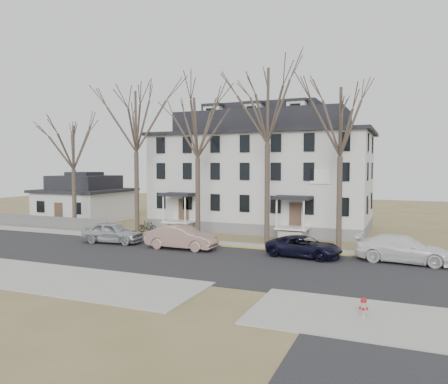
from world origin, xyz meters
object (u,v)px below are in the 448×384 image
at_px(tree_far_left, 136,117).
at_px(car_white, 403,250).
at_px(tree_bungalow, 73,144).
at_px(car_tan, 181,238).
at_px(car_navy, 304,247).
at_px(bicycle_right, 147,227).
at_px(tree_mid_left, 198,123).
at_px(fire_hydrant, 364,308).
at_px(car_silver, 113,233).
at_px(tree_center, 268,101).
at_px(tree_mid_right, 341,117).
at_px(small_house, 85,200).
at_px(bicycle_left, 144,226).
at_px(boarding_house, 262,173).

xyz_separation_m(tree_far_left, car_white, (21.89, -3.33, -9.51)).
distance_m(tree_bungalow, car_tan, 16.45).
distance_m(tree_far_left, car_navy, 18.99).
relative_size(car_white, bicycle_right, 3.46).
distance_m(tree_mid_left, tree_bungalow, 13.08).
height_order(tree_mid_left, bicycle_right, tree_mid_left).
bearing_deg(fire_hydrant, car_silver, 152.85).
bearing_deg(tree_center, tree_mid_right, 0.00).
relative_size(car_navy, car_white, 0.86).
height_order(tree_bungalow, car_navy, tree_bungalow).
relative_size(small_house, bicycle_right, 5.21).
bearing_deg(bicycle_right, car_silver, 164.97).
distance_m(tree_mid_left, car_tan, 10.00).
bearing_deg(tree_far_left, tree_mid_left, 0.00).
distance_m(tree_mid_right, car_white, 10.35).
xyz_separation_m(car_navy, fire_hydrant, (4.67, -10.58, -0.27)).
bearing_deg(bicycle_right, tree_center, -116.19).
bearing_deg(car_silver, tree_center, -73.59).
height_order(tree_far_left, car_silver, tree_far_left).
xyz_separation_m(car_navy, car_white, (6.07, 0.80, 0.15)).
height_order(tree_center, car_navy, tree_center).
distance_m(small_house, tree_bungalow, 9.43).
height_order(bicycle_left, bicycle_right, bicycle_right).
distance_m(car_white, bicycle_right, 22.06).
bearing_deg(tree_mid_right, bicycle_right, 176.01).
relative_size(car_white, bicycle_left, 3.71).
distance_m(car_white, fire_hydrant, 11.47).
relative_size(tree_mid_left, bicycle_right, 7.63).
bearing_deg(bicycle_left, tree_mid_left, -110.09).
height_order(car_silver, car_navy, car_silver).
distance_m(tree_bungalow, bicycle_left, 10.22).
xyz_separation_m(boarding_house, car_white, (12.89, -11.48, -4.54)).
distance_m(car_navy, fire_hydrant, 11.56).
xyz_separation_m(tree_mid_left, car_white, (15.89, -3.33, -8.76)).
bearing_deg(small_house, car_navy, -21.06).
xyz_separation_m(tree_center, car_white, (9.89, -3.33, -10.25)).
xyz_separation_m(small_house, bicycle_right, (11.31, -5.00, -1.75)).
bearing_deg(car_white, car_navy, 101.38).
xyz_separation_m(small_house, tree_far_left, (11.00, -6.20, 8.09)).
xyz_separation_m(tree_mid_right, car_silver, (-16.65, -4.64, -8.77)).
bearing_deg(tree_center, car_tan, -136.65).
distance_m(tree_mid_left, tree_mid_right, 11.50).
height_order(tree_mid_right, car_white, tree_mid_right).
relative_size(tree_mid_right, car_white, 2.21).
bearing_deg(tree_center, small_house, 164.92).
height_order(boarding_house, small_house, boarding_house).
bearing_deg(bicycle_right, tree_mid_left, -122.23).
xyz_separation_m(tree_far_left, bicycle_right, (0.31, 1.20, -9.84)).
bearing_deg(bicycle_right, tree_mid_right, -114.32).
bearing_deg(tree_mid_left, car_white, -11.83).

